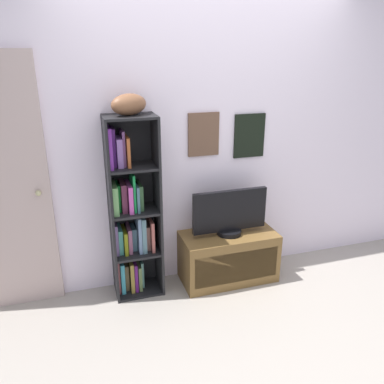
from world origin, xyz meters
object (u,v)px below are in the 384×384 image
at_px(tv_stand, 228,256).
at_px(television, 230,213).
at_px(football, 129,104).
at_px(bookshelf, 131,215).

relative_size(tv_stand, television, 1.27).
bearing_deg(football, bookshelf, 132.30).
bearing_deg(bookshelf, football, -47.70).
relative_size(bookshelf, tv_stand, 1.80).
distance_m(football, television, 1.27).
relative_size(bookshelf, football, 5.21).
distance_m(bookshelf, television, 0.86).
xyz_separation_m(football, tv_stand, (0.82, -0.06, -1.40)).
height_order(bookshelf, tv_stand, bookshelf).
bearing_deg(tv_stand, television, 90.00).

